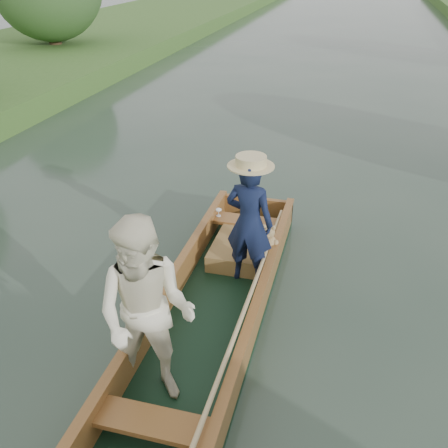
# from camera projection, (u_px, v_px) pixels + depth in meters

# --- Properties ---
(ground) EXTENTS (120.00, 120.00, 0.00)m
(ground) POSITION_uv_depth(u_px,v_px,m) (210.00, 325.00, 5.50)
(ground) COLOR #283D30
(ground) RESTS_ON ground
(punt) EXTENTS (1.23, 5.00, 1.86)m
(punt) POSITION_uv_depth(u_px,v_px,m) (198.00, 291.00, 5.00)
(punt) COLOR black
(punt) RESTS_ON ground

